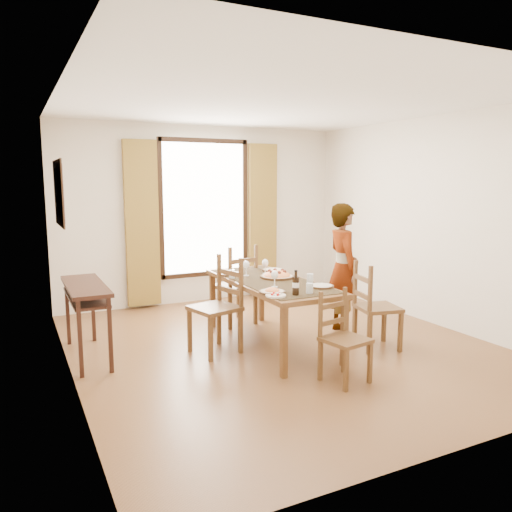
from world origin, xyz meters
name	(u,v)px	position (x,y,z in m)	size (l,w,h in m)	color
ground	(281,346)	(0.00, 0.00, 0.00)	(5.00, 5.00, 0.00)	#492F17
room_shell	(276,210)	(0.00, 0.13, 1.54)	(4.60, 5.10, 2.74)	silver
console_table	(86,295)	(-2.03, 0.60, 0.68)	(0.38, 1.20, 0.80)	black
dining_table	(271,286)	(-0.08, 0.12, 0.69)	(0.82, 1.98, 0.76)	brown
chair_west	(218,308)	(-0.72, 0.15, 0.49)	(0.56, 0.56, 1.05)	brown
chair_north	(236,287)	(-0.10, 1.05, 0.49)	(0.54, 0.54, 1.05)	brown
chair_south	(343,340)	(0.03, -1.12, 0.40)	(0.44, 0.44, 0.86)	brown
chair_east	(375,309)	(0.90, -0.52, 0.46)	(0.52, 0.52, 0.98)	brown
man	(343,269)	(0.93, 0.12, 0.80)	(0.51, 0.66, 1.61)	gray
plate_sw	(272,290)	(-0.37, -0.46, 0.78)	(0.27, 0.27, 0.05)	silver
plate_se	(321,284)	(0.23, -0.45, 0.78)	(0.27, 0.27, 0.05)	silver
plate_nw	(229,272)	(-0.37, 0.65, 0.78)	(0.27, 0.27, 0.05)	silver
plate_ne	(273,269)	(0.22, 0.63, 0.78)	(0.27, 0.27, 0.05)	silver
pasta_platter	(277,273)	(0.05, 0.20, 0.81)	(0.40, 0.40, 0.10)	#DB471C
caprese_plate	(276,294)	(-0.41, -0.62, 0.78)	(0.20, 0.20, 0.04)	silver
wine_glass_a	(275,279)	(-0.23, -0.24, 0.85)	(0.08, 0.08, 0.18)	white
wine_glass_b	(265,267)	(0.03, 0.47, 0.85)	(0.08, 0.08, 0.18)	white
wine_glass_c	(246,268)	(-0.22, 0.47, 0.85)	(0.08, 0.08, 0.18)	white
tumbler_a	(310,278)	(0.24, -0.21, 0.81)	(0.07, 0.07, 0.10)	silver
tumbler_b	(232,274)	(-0.43, 0.42, 0.81)	(0.07, 0.07, 0.10)	silver
tumbler_c	(310,288)	(-0.04, -0.64, 0.81)	(0.07, 0.07, 0.10)	silver
wine_bottle	(296,282)	(-0.20, -0.64, 0.88)	(0.07, 0.07, 0.25)	black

